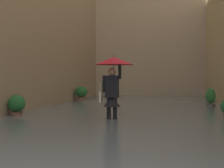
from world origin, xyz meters
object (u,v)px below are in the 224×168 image
object	(u,v)px
potted_plant_far_right	(17,106)
potted_plant_mid_right	(81,94)
person_wading	(113,74)
potted_plant_near_left	(211,99)

from	to	relation	value
potted_plant_far_right	potted_plant_mid_right	xyz separation A→B (m)	(-0.11, -6.98, 0.04)
person_wading	potted_plant_near_left	world-z (taller)	person_wading
potted_plant_near_left	potted_plant_mid_right	bearing A→B (deg)	-20.53
person_wading	potted_plant_far_right	xyz separation A→B (m)	(3.09, -0.28, -0.99)
potted_plant_mid_right	potted_plant_far_right	bearing A→B (deg)	89.09
person_wading	potted_plant_near_left	distance (m)	5.99
potted_plant_mid_right	potted_plant_near_left	size ratio (longest dim) A/B	0.99
potted_plant_far_right	person_wading	bearing A→B (deg)	174.79
person_wading	potted_plant_mid_right	distance (m)	7.91
potted_plant_far_right	potted_plant_mid_right	distance (m)	6.98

